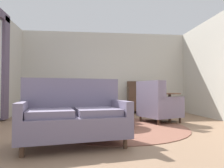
{
  "coord_description": "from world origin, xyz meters",
  "views": [
    {
      "loc": [
        -0.55,
        -4.13,
        0.8
      ],
      "look_at": [
        -0.08,
        0.34,
        0.95
      ],
      "focal_mm": 32.94,
      "sensor_mm": 36.0,
      "label": 1
    }
  ],
  "objects_px": {
    "settee": "(74,117)",
    "armchair_foreground_right": "(98,104)",
    "sideboard": "(140,98)",
    "porcelain_vase": "(111,96)",
    "armchair_back_corner": "(64,105)",
    "coffee_table": "(111,107)",
    "armchair_beside_settee": "(157,105)",
    "side_table": "(170,105)"
  },
  "relations": [
    {
      "from": "settee",
      "to": "armchair_foreground_right",
      "type": "height_order",
      "value": "armchair_foreground_right"
    },
    {
      "from": "settee",
      "to": "sideboard",
      "type": "relative_size",
      "value": 1.45
    },
    {
      "from": "porcelain_vase",
      "to": "armchair_back_corner",
      "type": "relative_size",
      "value": 0.3
    },
    {
      "from": "coffee_table",
      "to": "sideboard",
      "type": "height_order",
      "value": "sideboard"
    },
    {
      "from": "porcelain_vase",
      "to": "sideboard",
      "type": "bearing_deg",
      "value": 62.5
    },
    {
      "from": "armchair_beside_settee",
      "to": "side_table",
      "type": "height_order",
      "value": "armchair_beside_settee"
    },
    {
      "from": "coffee_table",
      "to": "settee",
      "type": "height_order",
      "value": "settee"
    },
    {
      "from": "armchair_beside_settee",
      "to": "armchair_back_corner",
      "type": "relative_size",
      "value": 0.96
    },
    {
      "from": "porcelain_vase",
      "to": "armchair_back_corner",
      "type": "distance_m",
      "value": 1.4
    },
    {
      "from": "coffee_table",
      "to": "sideboard",
      "type": "bearing_deg",
      "value": 62.97
    },
    {
      "from": "armchair_foreground_right",
      "to": "sideboard",
      "type": "xyz_separation_m",
      "value": [
        1.53,
        1.39,
        0.09
      ]
    },
    {
      "from": "armchair_beside_settee",
      "to": "sideboard",
      "type": "relative_size",
      "value": 0.98
    },
    {
      "from": "side_table",
      "to": "porcelain_vase",
      "type": "bearing_deg",
      "value": -170.7
    },
    {
      "from": "armchair_beside_settee",
      "to": "coffee_table",
      "type": "bearing_deg",
      "value": 87.7
    },
    {
      "from": "porcelain_vase",
      "to": "sideboard",
      "type": "distance_m",
      "value": 2.79
    },
    {
      "from": "porcelain_vase",
      "to": "armchair_beside_settee",
      "type": "bearing_deg",
      "value": 18.13
    },
    {
      "from": "settee",
      "to": "armchair_beside_settee",
      "type": "distance_m",
      "value": 2.73
    },
    {
      "from": "coffee_table",
      "to": "porcelain_vase",
      "type": "xyz_separation_m",
      "value": [
        0.0,
        0.06,
        0.23
      ]
    },
    {
      "from": "coffee_table",
      "to": "side_table",
      "type": "relative_size",
      "value": 1.33
    },
    {
      "from": "armchair_back_corner",
      "to": "armchair_foreground_right",
      "type": "height_order",
      "value": "armchair_foreground_right"
    },
    {
      "from": "porcelain_vase",
      "to": "side_table",
      "type": "relative_size",
      "value": 0.48
    },
    {
      "from": "porcelain_vase",
      "to": "settee",
      "type": "xyz_separation_m",
      "value": [
        -0.7,
        -1.54,
        -0.26
      ]
    },
    {
      "from": "armchair_beside_settee",
      "to": "armchair_foreground_right",
      "type": "distance_m",
      "value": 1.61
    },
    {
      "from": "coffee_table",
      "to": "armchair_back_corner",
      "type": "height_order",
      "value": "armchair_back_corner"
    },
    {
      "from": "porcelain_vase",
      "to": "armchair_back_corner",
      "type": "height_order",
      "value": "armchair_back_corner"
    },
    {
      "from": "settee",
      "to": "armchair_beside_settee",
      "type": "relative_size",
      "value": 1.48
    },
    {
      "from": "armchair_beside_settee",
      "to": "armchair_foreground_right",
      "type": "relative_size",
      "value": 1.07
    },
    {
      "from": "armchair_beside_settee",
      "to": "side_table",
      "type": "relative_size",
      "value": 1.5
    },
    {
      "from": "coffee_table",
      "to": "porcelain_vase",
      "type": "relative_size",
      "value": 2.81
    },
    {
      "from": "side_table",
      "to": "sideboard",
      "type": "xyz_separation_m",
      "value": [
        -0.2,
        2.23,
        0.08
      ]
    },
    {
      "from": "coffee_table",
      "to": "sideboard",
      "type": "distance_m",
      "value": 2.84
    },
    {
      "from": "armchair_back_corner",
      "to": "armchair_beside_settee",
      "type": "bearing_deg",
      "value": 106.26
    },
    {
      "from": "settee",
      "to": "porcelain_vase",
      "type": "bearing_deg",
      "value": 54.76
    },
    {
      "from": "armchair_foreground_right",
      "to": "porcelain_vase",
      "type": "bearing_deg",
      "value": 95.78
    },
    {
      "from": "settee",
      "to": "side_table",
      "type": "height_order",
      "value": "settee"
    },
    {
      "from": "settee",
      "to": "armchair_beside_settee",
      "type": "bearing_deg",
      "value": 34.42
    },
    {
      "from": "coffee_table",
      "to": "side_table",
      "type": "height_order",
      "value": "side_table"
    },
    {
      "from": "settee",
      "to": "armchair_foreground_right",
      "type": "relative_size",
      "value": 1.59
    },
    {
      "from": "coffee_table",
      "to": "armchair_foreground_right",
      "type": "xyz_separation_m",
      "value": [
        -0.24,
        1.14,
        -0.0
      ]
    },
    {
      "from": "armchair_back_corner",
      "to": "sideboard",
      "type": "distance_m",
      "value": 2.94
    },
    {
      "from": "sideboard",
      "to": "porcelain_vase",
      "type": "bearing_deg",
      "value": -117.5
    },
    {
      "from": "coffee_table",
      "to": "armchair_beside_settee",
      "type": "xyz_separation_m",
      "value": [
        1.22,
        0.46,
        -0.01
      ]
    }
  ]
}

